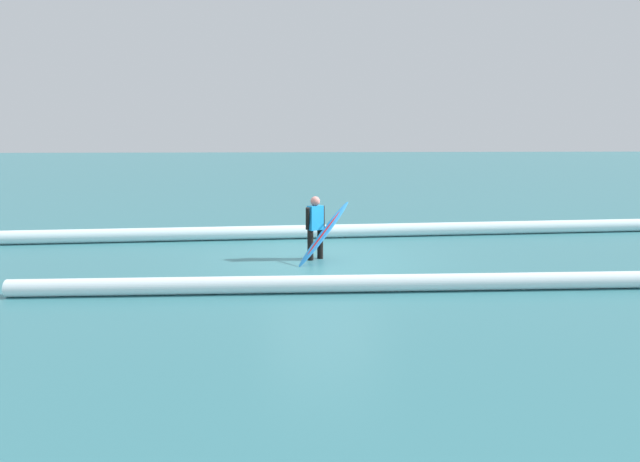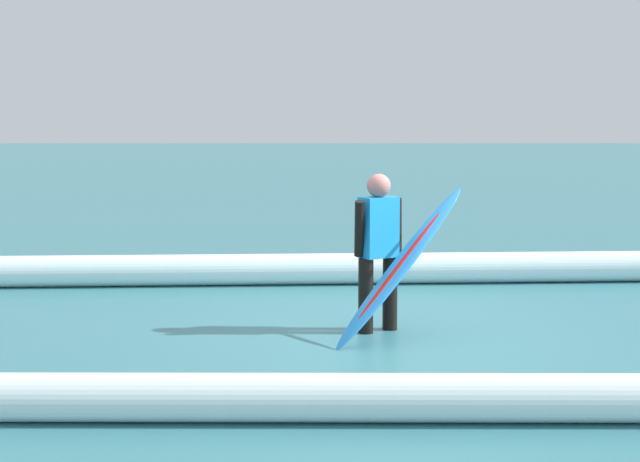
% 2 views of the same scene
% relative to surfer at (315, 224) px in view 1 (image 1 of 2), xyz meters
% --- Properties ---
extents(ground_plane, '(144.96, 144.96, 0.00)m').
position_rel_surfer_xyz_m(ground_plane, '(-0.20, 0.15, -0.82)').
color(ground_plane, teal).
extents(surfer, '(0.45, 0.42, 1.47)m').
position_rel_surfer_xyz_m(surfer, '(0.00, 0.00, 0.00)').
color(surfer, black).
rests_on(surfer, ground_plane).
extents(surfboard, '(1.35, 1.14, 1.36)m').
position_rel_surfer_xyz_m(surfboard, '(-0.19, 0.29, -0.16)').
color(surfboard, '#268CE5').
rests_on(surfboard, ground_plane).
extents(wave_crest_foreground, '(21.40, 1.49, 0.37)m').
position_rel_surfer_xyz_m(wave_crest_foreground, '(-1.16, -2.69, -0.64)').
color(wave_crest_foreground, white).
rests_on(wave_crest_foreground, ground_plane).
extents(wave_crest_midground, '(15.03, 0.46, 0.32)m').
position_rel_surfer_xyz_m(wave_crest_midground, '(-1.84, 2.74, -0.66)').
color(wave_crest_midground, white).
rests_on(wave_crest_midground, ground_plane).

